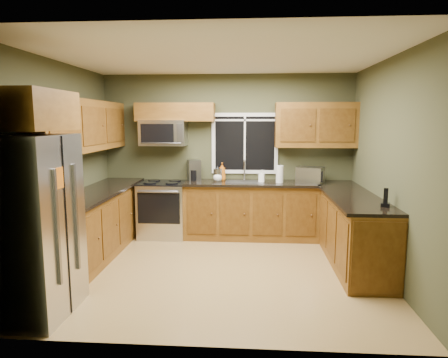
# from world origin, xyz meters

# --- Properties ---
(floor) EXTENTS (4.20, 4.20, 0.00)m
(floor) POSITION_xyz_m (0.00, 0.00, 0.00)
(floor) COLOR olive
(floor) RESTS_ON ground
(ceiling) EXTENTS (4.20, 4.20, 0.00)m
(ceiling) POSITION_xyz_m (0.00, 0.00, 2.70)
(ceiling) COLOR white
(ceiling) RESTS_ON back_wall
(back_wall) EXTENTS (4.20, 0.00, 4.20)m
(back_wall) POSITION_xyz_m (0.00, 1.80, 1.35)
(back_wall) COLOR #3C3F26
(back_wall) RESTS_ON ground
(front_wall) EXTENTS (4.20, 0.00, 4.20)m
(front_wall) POSITION_xyz_m (0.00, -1.80, 1.35)
(front_wall) COLOR #3C3F26
(front_wall) RESTS_ON ground
(left_wall) EXTENTS (0.00, 3.60, 3.60)m
(left_wall) POSITION_xyz_m (-2.10, 0.00, 1.35)
(left_wall) COLOR #3C3F26
(left_wall) RESTS_ON ground
(right_wall) EXTENTS (0.00, 3.60, 3.60)m
(right_wall) POSITION_xyz_m (2.10, 0.00, 1.35)
(right_wall) COLOR #3C3F26
(right_wall) RESTS_ON ground
(window) EXTENTS (1.12, 0.03, 1.02)m
(window) POSITION_xyz_m (0.30, 1.78, 1.55)
(window) COLOR white
(window) RESTS_ON back_wall
(base_cabinets_left) EXTENTS (0.60, 2.65, 0.90)m
(base_cabinets_left) POSITION_xyz_m (-1.80, 0.48, 0.45)
(base_cabinets_left) COLOR brown
(base_cabinets_left) RESTS_ON ground
(countertop_left) EXTENTS (0.65, 2.65, 0.04)m
(countertop_left) POSITION_xyz_m (-1.78, 0.48, 0.92)
(countertop_left) COLOR black
(countertop_left) RESTS_ON base_cabinets_left
(base_cabinets_back) EXTENTS (2.17, 0.60, 0.90)m
(base_cabinets_back) POSITION_xyz_m (0.42, 1.50, 0.45)
(base_cabinets_back) COLOR brown
(base_cabinets_back) RESTS_ON ground
(countertop_back) EXTENTS (2.17, 0.65, 0.04)m
(countertop_back) POSITION_xyz_m (0.42, 1.48, 0.92)
(countertop_back) COLOR black
(countertop_back) RESTS_ON base_cabinets_back
(base_cabinets_peninsula) EXTENTS (0.60, 2.52, 0.90)m
(base_cabinets_peninsula) POSITION_xyz_m (1.80, 0.54, 0.45)
(base_cabinets_peninsula) COLOR brown
(base_cabinets_peninsula) RESTS_ON ground
(countertop_peninsula) EXTENTS (0.65, 2.50, 0.04)m
(countertop_peninsula) POSITION_xyz_m (1.78, 0.55, 0.92)
(countertop_peninsula) COLOR black
(countertop_peninsula) RESTS_ON base_cabinets_peninsula
(upper_cabinets_left) EXTENTS (0.33, 2.65, 0.72)m
(upper_cabinets_left) POSITION_xyz_m (-1.94, 0.48, 1.86)
(upper_cabinets_left) COLOR brown
(upper_cabinets_left) RESTS_ON left_wall
(upper_cabinets_back_left) EXTENTS (1.30, 0.33, 0.30)m
(upper_cabinets_back_left) POSITION_xyz_m (-0.85, 1.64, 2.07)
(upper_cabinets_back_left) COLOR brown
(upper_cabinets_back_left) RESTS_ON back_wall
(upper_cabinets_back_right) EXTENTS (1.30, 0.33, 0.72)m
(upper_cabinets_back_right) POSITION_xyz_m (1.45, 1.64, 1.86)
(upper_cabinets_back_right) COLOR brown
(upper_cabinets_back_right) RESTS_ON back_wall
(upper_cabinet_over_fridge) EXTENTS (0.72, 0.90, 0.38)m
(upper_cabinet_over_fridge) POSITION_xyz_m (-1.74, -1.30, 2.03)
(upper_cabinet_over_fridge) COLOR brown
(upper_cabinet_over_fridge) RESTS_ON left_wall
(refrigerator) EXTENTS (0.74, 0.90, 1.80)m
(refrigerator) POSITION_xyz_m (-1.74, -1.30, 0.90)
(refrigerator) COLOR #B7B7BC
(refrigerator) RESTS_ON ground
(range) EXTENTS (0.76, 0.69, 0.94)m
(range) POSITION_xyz_m (-1.05, 1.47, 0.47)
(range) COLOR #B7B7BC
(range) RESTS_ON ground
(microwave) EXTENTS (0.76, 0.41, 0.42)m
(microwave) POSITION_xyz_m (-1.05, 1.61, 1.73)
(microwave) COLOR #B7B7BC
(microwave) RESTS_ON back_wall
(sink) EXTENTS (0.60, 0.42, 0.36)m
(sink) POSITION_xyz_m (0.30, 1.49, 0.95)
(sink) COLOR slate
(sink) RESTS_ON countertop_back
(toaster_oven) EXTENTS (0.49, 0.45, 0.25)m
(toaster_oven) POSITION_xyz_m (1.37, 1.47, 1.07)
(toaster_oven) COLOR #B7B7BC
(toaster_oven) RESTS_ON countertop_back
(coffee_maker) EXTENTS (0.27, 0.32, 0.33)m
(coffee_maker) POSITION_xyz_m (-0.55, 1.64, 1.10)
(coffee_maker) COLOR slate
(coffee_maker) RESTS_ON countertop_back
(kettle) EXTENTS (0.19, 0.19, 0.25)m
(kettle) POSITION_xyz_m (-0.14, 1.53, 1.06)
(kettle) COLOR #B7B7BC
(kettle) RESTS_ON countertop_back
(paper_towel_roll) EXTENTS (0.13, 0.13, 0.31)m
(paper_towel_roll) POSITION_xyz_m (0.87, 1.44, 1.08)
(paper_towel_roll) COLOR white
(paper_towel_roll) RESTS_ON countertop_back
(soap_bottle_a) EXTENTS (0.13, 0.13, 0.30)m
(soap_bottle_a) POSITION_xyz_m (-0.07, 1.61, 1.09)
(soap_bottle_a) COLOR #C05F12
(soap_bottle_a) RESTS_ON countertop_back
(soap_bottle_b) EXTENTS (0.11, 0.11, 0.20)m
(soap_bottle_b) POSITION_xyz_m (0.59, 1.50, 1.04)
(soap_bottle_b) COLOR white
(soap_bottle_b) RESTS_ON countertop_back
(soap_bottle_c) EXTENTS (0.18, 0.18, 0.19)m
(soap_bottle_c) POSITION_xyz_m (-0.14, 1.50, 1.03)
(soap_bottle_c) COLOR white
(soap_bottle_c) RESTS_ON countertop_back
(cordless_phone) EXTENTS (0.13, 0.13, 0.22)m
(cordless_phone) POSITION_xyz_m (1.98, -0.30, 1.01)
(cordless_phone) COLOR black
(cordless_phone) RESTS_ON countertop_peninsula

